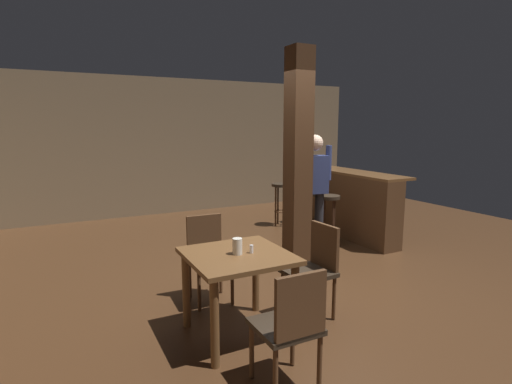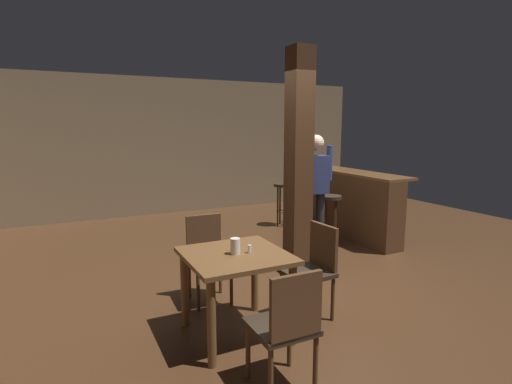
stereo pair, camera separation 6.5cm
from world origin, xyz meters
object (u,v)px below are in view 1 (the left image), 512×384
Objects in this scene: chair_north at (208,254)px; chair_east at (315,265)px; chair_south at (291,323)px; bar_stool_near at (329,209)px; salt_shaker at (251,249)px; bar_stool_mid at (314,202)px; napkin_cup at (237,246)px; bar_counter at (347,203)px; bar_stool_far at (281,194)px; dining_table at (238,269)px; standing_person at (314,189)px.

chair_east is at bearing -45.57° from chair_north.
chair_south is 3.56m from bar_stool_near.
chair_east is 12.47× the size of salt_shaker.
chair_north is 2.93m from bar_stool_mid.
chair_south is 12.47× the size of salt_shaker.
salt_shaker is (0.12, -0.03, -0.03)m from napkin_cup.
bar_counter is (2.98, 3.00, 0.05)m from chair_south.
napkin_cup is 0.07× the size of bar_counter.
bar_stool_mid is 0.95× the size of bar_stool_far.
bar_counter is at bearing 45.21° from chair_south.
bar_counter is at bearing 35.67° from dining_table.
dining_table is 0.96× the size of chair_south.
dining_table is at bearing -179.64° from chair_east.
bar_stool_far is at bearing 53.95° from dining_table.
chair_east is 0.76m from salt_shaker.
napkin_cup reaches higher than salt_shaker.
chair_north is at bearing -163.74° from standing_person.
chair_north is 1.19× the size of bar_stool_mid.
bar_stool_mid is at bearing 45.51° from salt_shaker.
standing_person reaches higher than salt_shaker.
bar_counter reaches higher than napkin_cup.
chair_south is 1.13× the size of bar_stool_near.
salt_shaker is (-0.70, -0.05, 0.28)m from chair_east.
chair_south is at bearing -131.38° from bar_stool_near.
chair_south is 0.87m from salt_shaker.
dining_table is 0.96× the size of chair_north.
salt_shaker reaches higher than bar_stool_far.
bar_stool_far is at bearing 90.18° from bar_stool_near.
bar_stool_mid is (2.38, 2.42, -0.22)m from salt_shaker.
standing_person is at bearing 16.26° from chair_north.
standing_person reaches higher than chair_east.
bar_stool_mid is at bearing 154.03° from bar_counter.
chair_east is at bearing -125.20° from bar_stool_mid.
bar_stool_far is at bearing 71.65° from standing_person.
chair_east is 1.13× the size of bar_stool_near.
chair_north is 3.36m from bar_stool_far.
bar_stool_far is at bearing 53.97° from napkin_cup.
bar_stool_mid is at bearing 43.70° from dining_table.
bar_stool_near is 1.00× the size of bar_stool_far.
standing_person is (1.72, 1.32, 0.18)m from napkin_cup.
bar_stool_near is (0.64, 0.50, -0.42)m from standing_person.
napkin_cup is at bearing -142.35° from bar_stool_near.
chair_east reaches higher than bar_stool_near.
salt_shaker is 3.97m from bar_stool_far.
napkin_cup is 3.47m from bar_stool_mid.
bar_counter is at bearing 37.23° from salt_shaker.
chair_east is at bearing 46.82° from chair_south.
salt_shaker reaches higher than dining_table.
dining_table is at bearing 57.62° from napkin_cup.
dining_table is 11.99× the size of salt_shaker.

